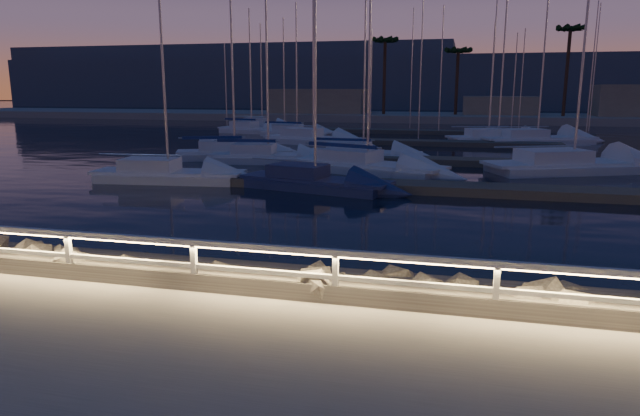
% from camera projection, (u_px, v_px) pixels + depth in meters
% --- Properties ---
extents(ground, '(400.00, 400.00, 0.00)m').
position_uv_depth(ground, '(287.00, 297.00, 11.42)').
color(ground, gray).
rests_on(ground, ground).
extents(harbor_water, '(400.00, 440.00, 0.60)m').
position_uv_depth(harbor_water, '(416.00, 159.00, 41.25)').
color(harbor_water, black).
rests_on(harbor_water, ground).
extents(guard_rail, '(44.11, 0.12, 1.06)m').
position_uv_depth(guard_rail, '(283.00, 260.00, 11.28)').
color(guard_rail, silver).
rests_on(guard_rail, ground).
extents(riprap, '(34.86, 2.03, 1.21)m').
position_uv_depth(riprap, '(192.00, 276.00, 13.08)').
color(riprap, slate).
rests_on(riprap, ground).
extents(floating_docks, '(22.00, 36.00, 0.40)m').
position_uv_depth(floating_docks, '(417.00, 150.00, 42.34)').
color(floating_docks, '#605950').
rests_on(floating_docks, ground).
extents(far_shore, '(160.00, 14.00, 5.20)m').
position_uv_depth(far_shore, '(440.00, 115.00, 81.66)').
color(far_shore, gray).
rests_on(far_shore, ground).
extents(palm_left, '(3.00, 3.00, 11.20)m').
position_uv_depth(palm_left, '(385.00, 44.00, 79.55)').
color(palm_left, '#432D1F').
rests_on(palm_left, ground).
extents(palm_center, '(3.00, 3.00, 9.70)m').
position_uv_depth(palm_center, '(458.00, 53.00, 78.39)').
color(palm_center, '#432D1F').
rests_on(palm_center, ground).
extents(palm_right, '(3.00, 3.00, 12.20)m').
position_uv_depth(palm_right, '(570.00, 33.00, 73.64)').
color(palm_right, '#432D1F').
rests_on(palm_right, ground).
extents(distant_hills, '(230.00, 37.50, 18.00)m').
position_uv_depth(distant_hills, '(362.00, 85.00, 142.57)').
color(distant_hills, '#3B485C').
rests_on(distant_hills, ground).
extents(sailboat_a, '(7.80, 4.94, 13.03)m').
position_uv_depth(sailboat_a, '(232.00, 152.00, 38.31)').
color(sailboat_a, silver).
rests_on(sailboat_a, ground).
extents(sailboat_b, '(7.88, 3.15, 13.08)m').
position_uv_depth(sailboat_b, '(165.00, 173.00, 29.06)').
color(sailboat_b, silver).
rests_on(sailboat_b, ground).
extents(sailboat_c, '(9.25, 5.60, 15.22)m').
position_uv_depth(sailboat_c, '(364.00, 164.00, 32.16)').
color(sailboat_c, silver).
rests_on(sailboat_c, ground).
extents(sailboat_e, '(7.55, 3.05, 12.58)m').
position_uv_depth(sailboat_e, '(265.00, 156.00, 36.24)').
color(sailboat_e, silver).
rests_on(sailboat_e, ground).
extents(sailboat_f, '(7.57, 3.77, 12.44)m').
position_uv_depth(sailboat_f, '(312.00, 180.00, 26.90)').
color(sailboat_f, navy).
rests_on(sailboat_f, ground).
extents(sailboat_g, '(7.83, 2.86, 13.03)m').
position_uv_depth(sailboat_g, '(360.00, 153.00, 38.42)').
color(sailboat_g, silver).
rests_on(sailboat_g, ground).
extents(sailboat_h, '(10.34, 6.70, 17.08)m').
position_uv_depth(sailboat_h, '(569.00, 164.00, 32.19)').
color(sailboat_h, silver).
rests_on(sailboat_h, ground).
extents(sailboat_i, '(7.69, 3.73, 12.70)m').
position_uv_depth(sailboat_i, '(250.00, 129.00, 60.05)').
color(sailboat_i, silver).
rests_on(sailboat_i, ground).
extents(sailboat_j, '(9.05, 4.61, 14.86)m').
position_uv_depth(sailboat_j, '(311.00, 138.00, 48.44)').
color(sailboat_j, silver).
rests_on(sailboat_j, ground).
extents(sailboat_k, '(9.07, 5.35, 14.89)m').
position_uv_depth(sailboat_k, '(495.00, 138.00, 49.42)').
color(sailboat_k, silver).
rests_on(sailboat_k, ground).
extents(sailboat_l, '(10.07, 6.45, 16.61)m').
position_uv_depth(sailboat_l, '(534.00, 139.00, 48.44)').
color(sailboat_l, silver).
rests_on(sailboat_l, ground).
extents(sailboat_m, '(7.17, 2.53, 12.08)m').
position_uv_depth(sailboat_m, '(261.00, 124.00, 67.70)').
color(sailboat_m, silver).
rests_on(sailboat_m, ground).
extents(sailboat_n, '(7.65, 2.98, 12.71)m').
position_uv_depth(sailboat_n, '(295.00, 132.00, 56.19)').
color(sailboat_n, silver).
rests_on(sailboat_n, ground).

